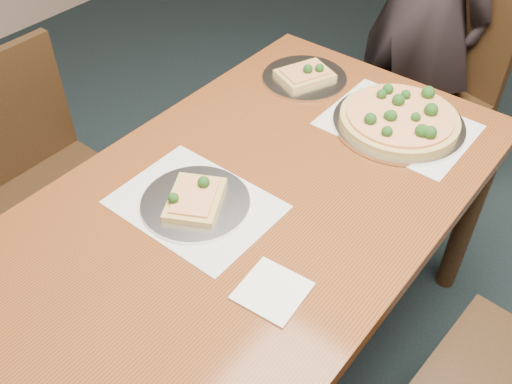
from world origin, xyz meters
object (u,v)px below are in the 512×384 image
Objects in this scene: chair_far at (439,83)px; pizza_pan at (400,119)px; slice_plate_far at (305,76)px; chair_left at (42,171)px; slice_plate_near at (195,201)px; dining_table at (256,217)px.

chair_far is 2.33× the size of pizza_pan.
slice_plate_far is (-0.37, 0.03, -0.01)m from pizza_pan.
chair_left is 0.94m from slice_plate_far.
slice_plate_near reaches higher than slice_plate_far.
pizza_pan reaches higher than slice_plate_near.
pizza_pan is 0.37m from slice_plate_far.
chair_far is at bearing 69.80° from slice_plate_far.
chair_left is at bearing -144.45° from pizza_pan.
slice_plate_near is at bearing -86.91° from chair_left.
chair_far reaches higher than dining_table.
slice_plate_near reaches higher than dining_table.
chair_left is 2.33× the size of pizza_pan.
dining_table is 3.84× the size of pizza_pan.
dining_table is 0.58m from slice_plate_far.
slice_plate_near is at bearing -124.45° from dining_table.
slice_plate_far is (-0.13, 0.66, -0.00)m from slice_plate_near.
pizza_pan is (0.15, 0.50, 0.12)m from dining_table.
pizza_pan is at bearing -65.87° from chair_far.
chair_far is at bearing 89.17° from dining_table.
slice_plate_near is 1.00× the size of slice_plate_far.
slice_plate_near is (-0.09, -0.13, 0.11)m from dining_table.
pizza_pan is (0.93, 0.67, 0.26)m from chair_left.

